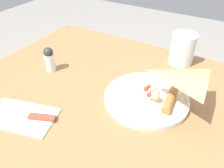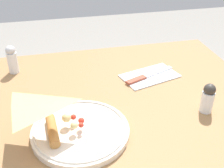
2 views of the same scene
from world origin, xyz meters
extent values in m
cube|color=olive|center=(0.00, 0.00, 0.72)|extent=(0.99, 0.82, 0.03)
cube|color=#4C3823|center=(0.45, -0.36, 0.35)|extent=(0.06, 0.06, 0.71)
cylinder|color=silver|center=(-0.07, -0.07, 0.74)|extent=(0.24, 0.24, 0.02)
torus|color=silver|center=(-0.07, -0.07, 0.75)|extent=(0.23, 0.23, 0.01)
pyramid|color=#E0B266|center=(-0.06, -0.07, 0.76)|extent=(0.16, 0.12, 0.02)
cylinder|color=#B77A3D|center=(-0.14, -0.08, 0.76)|extent=(0.03, 0.10, 0.02)
sphere|color=red|center=(-0.07, -0.09, 0.78)|extent=(0.01, 0.01, 0.01)
sphere|color=#EFDB93|center=(-0.10, -0.06, 0.78)|extent=(0.02, 0.02, 0.02)
sphere|color=#EFDB93|center=(-0.09, -0.09, 0.78)|extent=(0.02, 0.02, 0.02)
sphere|color=red|center=(-0.07, -0.07, 0.78)|extent=(0.02, 0.02, 0.02)
sphere|color=red|center=(-0.08, -0.06, 0.78)|extent=(0.01, 0.01, 0.01)
cylinder|color=white|center=(-0.10, -0.33, 0.79)|extent=(0.09, 0.09, 0.11)
cylinder|color=#F4CC66|center=(-0.10, -0.33, 0.78)|extent=(0.08, 0.08, 0.08)
torus|color=white|center=(-0.10, -0.33, 0.85)|extent=(0.09, 0.09, 0.00)
cube|color=silver|center=(0.19, 0.16, 0.74)|extent=(0.21, 0.15, 0.00)
cube|color=#99422D|center=(0.14, 0.13, 0.74)|extent=(0.07, 0.05, 0.01)
cube|color=silver|center=(0.22, 0.17, 0.74)|extent=(0.12, 0.06, 0.00)
cylinder|color=white|center=(0.28, -0.06, 0.77)|extent=(0.03, 0.03, 0.06)
sphere|color=#38332D|center=(0.28, -0.06, 0.81)|extent=(0.03, 0.03, 0.03)
camera|label=1|loc=(-0.23, 0.39, 1.16)|focal=35.00mm
camera|label=2|loc=(-0.11, -0.61, 1.21)|focal=45.00mm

